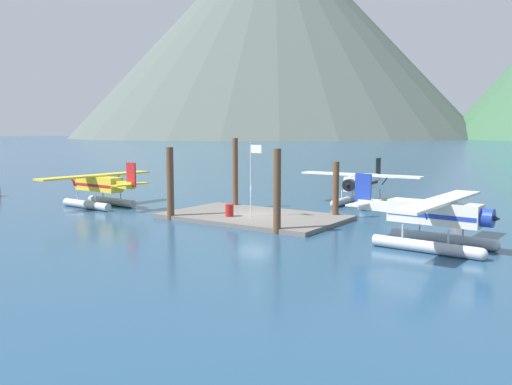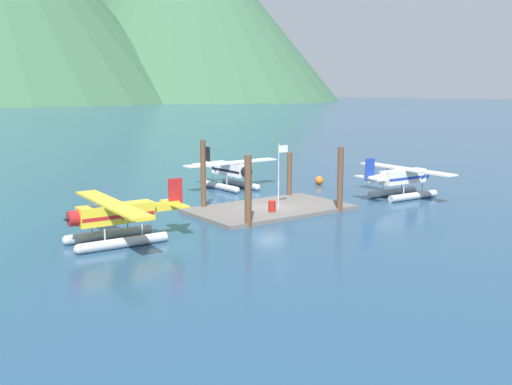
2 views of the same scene
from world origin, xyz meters
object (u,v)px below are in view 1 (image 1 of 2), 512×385
Objects in this scene: flagpole at (252,170)px; seaplane_cream_stbd_aft at (434,220)px; seaplane_white_bow_right at (361,187)px; seaplane_yellow_port_aft at (99,188)px; mooring_buoy at (458,214)px; fuel_drum at (229,210)px.

seaplane_cream_stbd_aft is (12.99, -1.64, -2.01)m from flagpole.
seaplane_yellow_port_aft is (-17.59, -13.35, 0.00)m from seaplane_white_bow_right.
mooring_buoy is 10.17m from seaplane_cream_stbd_aft.
seaplane_yellow_port_aft is (-14.50, -1.54, -2.01)m from flagpole.
flagpole is 6.06× the size of mooring_buoy.
seaplane_cream_stbd_aft reaches higher than mooring_buoy.
fuel_drum is at bearing -109.63° from seaplane_white_bow_right.
seaplane_cream_stbd_aft is (27.49, -0.10, 0.00)m from seaplane_yellow_port_aft.
mooring_buoy is at bearing -21.16° from seaplane_white_bow_right.
flagpole is 0.50× the size of seaplane_yellow_port_aft.
flagpole is 5.92× the size of fuel_drum.
fuel_drum is (-1.41, -0.80, -2.85)m from flagpole.
seaplane_yellow_port_aft is at bearing -176.78° from fuel_drum.
seaplane_cream_stbd_aft is (1.10, -10.05, 1.15)m from mooring_buoy.
seaplane_yellow_port_aft reaches higher than fuel_drum.
seaplane_cream_stbd_aft is (9.90, -13.45, 0.00)m from seaplane_white_bow_right.
seaplane_yellow_port_aft and seaplane_cream_stbd_aft have the same top height.
seaplane_white_bow_right reaches higher than fuel_drum.
flagpole is at bearing -104.66° from seaplane_white_bow_right.
fuel_drum is 16.18m from mooring_buoy.
seaplane_cream_stbd_aft is at bearing -83.77° from mooring_buoy.
fuel_drum is 0.08× the size of seaplane_yellow_port_aft.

